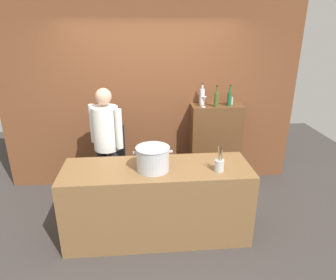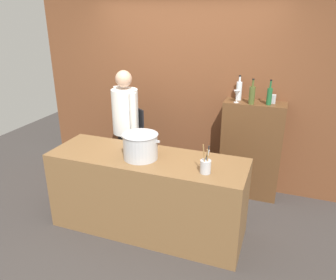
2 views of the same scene
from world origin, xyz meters
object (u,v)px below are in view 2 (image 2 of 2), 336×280
wine_bottle_green (269,96)px  spice_tin_silver (273,99)px  wine_bottle_clear (239,90)px  wine_bottle_olive (252,95)px  utensil_crock (206,166)px  chef (126,123)px  wine_glass_tall (237,94)px  stockpot_large (140,146)px

wine_bottle_green → spice_tin_silver: wine_bottle_green is taller
wine_bottle_clear → wine_bottle_olive: size_ratio=1.01×
utensil_crock → spice_tin_silver: (0.48, 1.37, 0.37)m
chef → wine_bottle_clear: size_ratio=5.33×
wine_bottle_green → wine_glass_tall: bearing=-174.7°
wine_bottle_clear → chef: bearing=-160.1°
spice_tin_silver → wine_glass_tall: bearing=-163.3°
chef → stockpot_large: (0.58, -0.79, 0.07)m
wine_bottle_clear → spice_tin_silver: wine_bottle_clear is taller
wine_bottle_clear → wine_bottle_green: 0.39m
chef → wine_glass_tall: chef is taller
stockpot_large → utensil_crock: utensil_crock is taller
wine_bottle_green → wine_glass_tall: size_ratio=1.97×
wine_bottle_olive → wine_bottle_green: wine_bottle_olive is taller
stockpot_large → wine_bottle_clear: 1.55m
wine_bottle_green → wine_glass_tall: 0.39m
utensil_crock → wine_glass_tall: 1.31m
wine_bottle_green → wine_bottle_clear: bearing=164.7°
utensil_crock → chef: bearing=145.7°
utensil_crock → wine_bottle_clear: wine_bottle_clear is taller
spice_tin_silver → chef: bearing=-164.9°
wine_bottle_clear → wine_bottle_green: wine_bottle_clear is taller
wine_bottle_olive → wine_bottle_green: (0.20, 0.04, -0.01)m
wine_bottle_olive → spice_tin_silver: (0.24, 0.13, -0.06)m
chef → utensil_crock: 1.57m
wine_bottle_clear → spice_tin_silver: (0.42, -0.01, -0.07)m
stockpot_large → spice_tin_silver: (1.20, 1.27, 0.31)m
utensil_crock → wine_bottle_olive: wine_bottle_olive is taller
chef → spice_tin_silver: chef is taller
chef → wine_bottle_olive: (1.54, 0.35, 0.44)m
stockpot_large → wine_bottle_olive: (0.96, 1.14, 0.37)m
wine_bottle_olive → wine_glass_tall: wine_bottle_olive is taller
wine_bottle_clear → spice_tin_silver: size_ratio=2.96×
utensil_crock → wine_bottle_olive: bearing=78.9°
stockpot_large → spice_tin_silver: 1.78m
stockpot_large → wine_bottle_green: 1.70m
wine_bottle_clear → wine_glass_tall: wine_bottle_clear is taller
chef → wine_bottle_olive: size_ratio=5.38×
wine_bottle_olive → spice_tin_silver: 0.28m
chef → wine_glass_tall: 1.47m
utensil_crock → wine_bottle_green: 1.41m
chef → wine_bottle_clear: bearing=-124.3°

